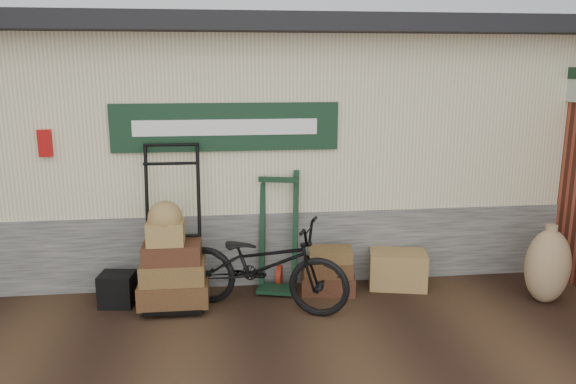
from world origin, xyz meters
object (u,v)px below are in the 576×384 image
object	(u,v)px
wicker_hamper	(398,269)
suitcase_stack	(328,270)
porter_trolley	(173,225)
bicycle	(262,260)
black_trunk	(117,289)
green_barrow	(278,231)

from	to	relation	value
wicker_hamper	suitcase_stack	bearing A→B (deg)	-175.76
porter_trolley	bicycle	bearing A→B (deg)	-16.60
wicker_hamper	black_trunk	world-z (taller)	wicker_hamper
porter_trolley	green_barrow	world-z (taller)	porter_trolley
suitcase_stack	wicker_hamper	size ratio (longest dim) A/B	0.93
suitcase_stack	black_trunk	xyz separation A→B (m)	(-2.42, -0.08, -0.09)
black_trunk	bicycle	bearing A→B (deg)	-10.43
green_barrow	porter_trolley	bearing A→B (deg)	-152.15
porter_trolley	green_barrow	size ratio (longest dim) A/B	1.28
green_barrow	black_trunk	size ratio (longest dim) A/B	3.86
porter_trolley	black_trunk	world-z (taller)	porter_trolley
suitcase_stack	porter_trolley	bearing A→B (deg)	-177.67
porter_trolley	black_trunk	xyz separation A→B (m)	(-0.64, -0.00, -0.73)
wicker_hamper	black_trunk	xyz separation A→B (m)	(-3.29, -0.14, -0.03)
black_trunk	wicker_hamper	bearing A→B (deg)	2.47
porter_trolley	bicycle	world-z (taller)	porter_trolley
porter_trolley	suitcase_stack	distance (m)	1.89
green_barrow	suitcase_stack	xyz separation A→B (m)	(0.57, -0.19, -0.44)
porter_trolley	black_trunk	size ratio (longest dim) A/B	4.94
porter_trolley	wicker_hamper	bearing A→B (deg)	3.70
porter_trolley	suitcase_stack	size ratio (longest dim) A/B	2.93
green_barrow	wicker_hamper	size ratio (longest dim) A/B	2.12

